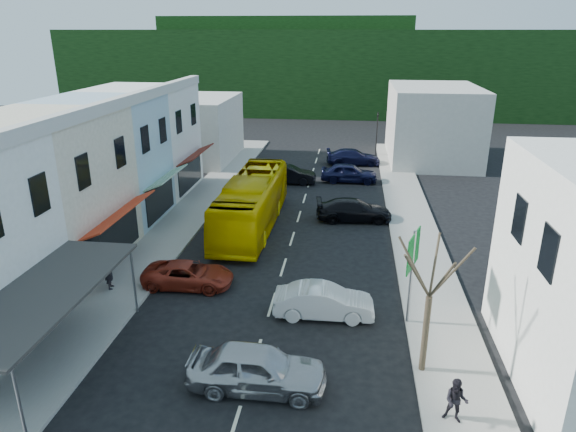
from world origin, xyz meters
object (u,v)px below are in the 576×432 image
at_px(direction_sign, 411,279).
at_px(street_tree, 429,297).
at_px(car_red, 188,273).
at_px(pedestrian_left, 109,272).
at_px(bus, 252,204).
at_px(car_silver, 257,371).
at_px(traffic_signal, 377,134).
at_px(car_white, 324,302).
at_px(pedestrian_right, 456,399).

distance_m(direction_sign, street_tree, 3.46).
xyz_separation_m(car_red, pedestrian_left, (-3.61, -0.95, 0.30)).
distance_m(bus, car_red, 8.59).
bearing_deg(car_silver, bus, 11.82).
bearing_deg(car_silver, traffic_signal, -8.08).
xyz_separation_m(bus, car_red, (-1.60, -8.40, -0.85)).
xyz_separation_m(pedestrian_left, street_tree, (14.29, -4.60, 2.17)).
distance_m(car_white, car_red, 7.10).
bearing_deg(pedestrian_right, car_white, 142.90).
distance_m(pedestrian_right, traffic_signal, 37.70).
height_order(bus, traffic_signal, traffic_signal).
relative_size(car_red, street_tree, 0.73).
bearing_deg(car_silver, direction_sign, -48.55).
height_order(car_white, traffic_signal, traffic_signal).
relative_size(pedestrian_left, traffic_signal, 0.39).
xyz_separation_m(pedestrian_left, traffic_signal, (13.79, 30.44, 1.21)).
bearing_deg(car_silver, pedestrian_right, -98.09).
relative_size(car_red, direction_sign, 1.06).
xyz_separation_m(pedestrian_right, street_tree, (-0.70, 2.62, 2.17)).
xyz_separation_m(car_red, pedestrian_right, (11.38, -8.16, 0.30)).
relative_size(pedestrian_right, street_tree, 0.27).
relative_size(car_silver, car_white, 1.00).
height_order(car_red, pedestrian_right, pedestrian_right).
height_order(pedestrian_left, traffic_signal, traffic_signal).
distance_m(bus, pedestrian_right, 19.24).
distance_m(bus, car_white, 11.67).
height_order(car_red, traffic_signal, traffic_signal).
xyz_separation_m(car_red, street_tree, (10.67, -5.54, 2.47)).
height_order(car_silver, car_red, same).
relative_size(pedestrian_left, direction_sign, 0.39).
distance_m(car_red, pedestrian_left, 3.75).
distance_m(car_white, street_tree, 5.79).
xyz_separation_m(car_silver, traffic_signal, (5.39, 36.69, 1.51)).
distance_m(bus, street_tree, 16.72).
bearing_deg(traffic_signal, street_tree, 86.03).
height_order(bus, direction_sign, direction_sign).
bearing_deg(car_red, direction_sign, -103.32).
bearing_deg(direction_sign, bus, 148.80).
relative_size(car_silver, car_red, 0.96).
distance_m(bus, direction_sign, 13.85).
bearing_deg(bus, car_silver, -77.99).
bearing_deg(direction_sign, street_tree, -66.92).
xyz_separation_m(pedestrian_right, direction_sign, (-0.93, 5.92, 1.18)).
bearing_deg(car_red, traffic_signal, -20.24).
xyz_separation_m(car_silver, pedestrian_right, (6.60, -0.97, 0.30)).
relative_size(car_white, direction_sign, 1.01).
xyz_separation_m(car_silver, pedestrian_left, (-8.39, 6.24, 0.30)).
distance_m(car_white, direction_sign, 3.93).
xyz_separation_m(car_white, street_tree, (3.86, -3.53, 2.47)).
bearing_deg(car_silver, pedestrian_left, 53.64).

